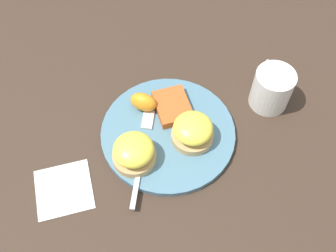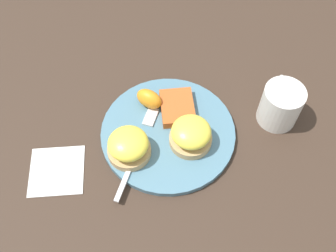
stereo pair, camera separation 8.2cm
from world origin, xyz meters
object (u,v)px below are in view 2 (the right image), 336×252
at_px(sandwich_benedict_right, 191,135).
at_px(fork, 139,145).
at_px(cup, 280,105).
at_px(sandwich_benedict_left, 129,146).
at_px(hashbrown_patty, 177,107).
at_px(orange_wedge, 149,99).

distance_m(sandwich_benedict_right, fork, 0.11).
xyz_separation_m(sandwich_benedict_right, cup, (0.10, -0.18, 0.00)).
distance_m(sandwich_benedict_left, hashbrown_patty, 0.15).
bearing_deg(fork, sandwich_benedict_right, -77.41).
xyz_separation_m(sandwich_benedict_right, hashbrown_patty, (0.08, 0.04, -0.02)).
distance_m(fork, cup, 0.31).
bearing_deg(sandwich_benedict_left, fork, -41.32).
bearing_deg(fork, orange_wedge, -3.03).
distance_m(sandwich_benedict_left, cup, 0.33).
xyz_separation_m(sandwich_benedict_right, fork, (-0.02, 0.11, -0.03)).
xyz_separation_m(orange_wedge, fork, (-0.11, 0.01, -0.02)).
relative_size(orange_wedge, cup, 0.51).
bearing_deg(hashbrown_patty, fork, 145.54).
xyz_separation_m(sandwich_benedict_left, hashbrown_patty, (0.12, -0.09, -0.02)).
height_order(sandwich_benedict_left, sandwich_benedict_right, same).
xyz_separation_m(orange_wedge, cup, (0.01, -0.28, 0.01)).
relative_size(hashbrown_patty, orange_wedge, 1.54).
distance_m(hashbrown_patty, orange_wedge, 0.06).
bearing_deg(sandwich_benedict_left, cup, -65.62).
bearing_deg(sandwich_benedict_right, sandwich_benedict_left, 109.19).
bearing_deg(cup, fork, 112.47).
relative_size(hashbrown_patty, fork, 0.40).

